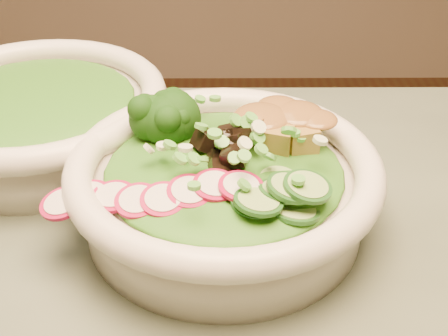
{
  "coord_description": "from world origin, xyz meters",
  "views": [
    {
      "loc": [
        -0.13,
        -0.25,
        1.07
      ],
      "look_at": [
        -0.12,
        0.15,
        0.8
      ],
      "focal_mm": 50.0,
      "sensor_mm": 36.0,
      "label": 1
    }
  ],
  "objects": [
    {
      "name": "tofu_cubes",
      "position": [
        -0.08,
        0.19,
        0.82
      ],
      "size": [
        0.1,
        0.08,
        0.03
      ],
      "primitive_type": null,
      "rotation": [
        0.0,
        0.0,
        -0.35
      ],
      "color": "olive",
      "rests_on": "salad_bowl"
    },
    {
      "name": "side_lettuce",
      "position": [
        -0.3,
        0.27,
        0.8
      ],
      "size": [
        0.16,
        0.16,
        0.02
      ],
      "primitive_type": "ellipsoid",
      "color": "#1A6415",
      "rests_on": "side_bowl"
    },
    {
      "name": "cucumber_slices",
      "position": [
        -0.08,
        0.11,
        0.82
      ],
      "size": [
        0.08,
        0.08,
        0.03
      ],
      "primitive_type": null,
      "rotation": [
        0.0,
        0.0,
        -0.35
      ],
      "color": "#A7CC71",
      "rests_on": "salad_bowl"
    },
    {
      "name": "radish_slices",
      "position": [
        -0.17,
        0.11,
        0.81
      ],
      "size": [
        0.11,
        0.07,
        0.02
      ],
      "primitive_type": null,
      "rotation": [
        0.0,
        0.0,
        -0.35
      ],
      "color": "#9D0C38",
      "rests_on": "salad_bowl"
    },
    {
      "name": "mushroom_heap",
      "position": [
        -0.12,
        0.16,
        0.82
      ],
      "size": [
        0.08,
        0.08,
        0.04
      ],
      "primitive_type": null,
      "rotation": [
        0.0,
        0.0,
        -0.35
      ],
      "color": "black",
      "rests_on": "salad_bowl"
    },
    {
      "name": "side_bowl",
      "position": [
        -0.3,
        0.27,
        0.79
      ],
      "size": [
        0.25,
        0.25,
        0.07
      ],
      "rotation": [
        0.0,
        0.0,
        0.07
      ],
      "color": "white",
      "rests_on": "dining_table"
    },
    {
      "name": "peanut_sauce",
      "position": [
        -0.08,
        0.19,
        0.83
      ],
      "size": [
        0.06,
        0.05,
        0.01
      ],
      "primitive_type": "ellipsoid",
      "color": "brown",
      "rests_on": "tofu_cubes"
    },
    {
      "name": "lettuce_bed",
      "position": [
        -0.12,
        0.15,
        0.81
      ],
      "size": [
        0.19,
        0.19,
        0.02
      ],
      "primitive_type": "ellipsoid",
      "color": "#1A6415",
      "rests_on": "salad_bowl"
    },
    {
      "name": "broccoli_florets",
      "position": [
        -0.16,
        0.19,
        0.82
      ],
      "size": [
        0.09,
        0.09,
        0.04
      ],
      "primitive_type": null,
      "rotation": [
        0.0,
        0.0,
        -0.35
      ],
      "color": "black",
      "rests_on": "salad_bowl"
    },
    {
      "name": "salad_bowl",
      "position": [
        -0.12,
        0.15,
        0.79
      ],
      "size": [
        0.25,
        0.25,
        0.07
      ],
      "rotation": [
        0.0,
        0.0,
        -0.35
      ],
      "color": "white",
      "rests_on": "dining_table"
    },
    {
      "name": "scallion_garnish",
      "position": [
        -0.12,
        0.15,
        0.83
      ],
      "size": [
        0.18,
        0.18,
        0.02
      ],
      "primitive_type": null,
      "color": "#58B03E",
      "rests_on": "salad_bowl"
    }
  ]
}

